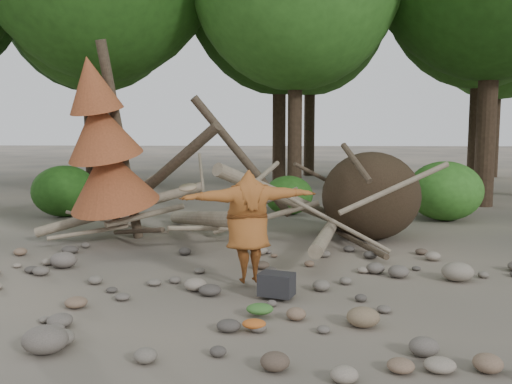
{
  "coord_description": "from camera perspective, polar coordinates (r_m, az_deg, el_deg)",
  "views": [
    {
      "loc": [
        0.57,
        -8.44,
        2.59
      ],
      "look_at": [
        0.14,
        1.5,
        1.4
      ],
      "focal_mm": 40.0,
      "sensor_mm": 36.0,
      "label": 1
    }
  ],
  "objects": [
    {
      "name": "frisbee_thrower",
      "position": [
        9.06,
        -0.81,
        -3.42
      ],
      "size": [
        2.29,
        1.24,
        1.8
      ],
      "color": "brown",
      "rests_on": "ground"
    },
    {
      "name": "boulder_front_right",
      "position": [
        7.6,
        10.67,
        -12.2
      ],
      "size": [
        0.43,
        0.38,
        0.26
      ],
      "primitive_type": "ellipsoid",
      "color": "#7B664D",
      "rests_on": "ground"
    },
    {
      "name": "bush_right",
      "position": [
        16.16,
        18.37,
        0.11
      ],
      "size": [
        2.0,
        2.0,
        1.6
      ],
      "primitive_type": "ellipsoid",
      "color": "#377825",
      "rests_on": "ground"
    },
    {
      "name": "boulder_mid_left",
      "position": [
        10.95,
        -18.69,
        -6.45
      ],
      "size": [
        0.48,
        0.44,
        0.29
      ],
      "primitive_type": "ellipsoid",
      "color": "#675E56",
      "rests_on": "ground"
    },
    {
      "name": "ground",
      "position": [
        8.85,
        -1.36,
        -10.2
      ],
      "size": [
        120.0,
        120.0,
        0.0
      ],
      "primitive_type": "plane",
      "color": "#514C44",
      "rests_on": "ground"
    },
    {
      "name": "cloth_green",
      "position": [
        7.83,
        0.39,
        -11.96
      ],
      "size": [
        0.37,
        0.31,
        0.14
      ],
      "primitive_type": "ellipsoid",
      "color": "#356628",
      "rests_on": "ground"
    },
    {
      "name": "dead_conifer",
      "position": [
        12.38,
        -14.89,
        4.38
      ],
      "size": [
        2.06,
        2.16,
        4.35
      ],
      "color": "#4C3F30",
      "rests_on": "ground"
    },
    {
      "name": "boulder_mid_right",
      "position": [
        10.09,
        19.53,
        -7.52
      ],
      "size": [
        0.52,
        0.47,
        0.31
      ],
      "primitive_type": "ellipsoid",
      "color": "gray",
      "rests_on": "ground"
    },
    {
      "name": "bush_left",
      "position": [
        16.88,
        -18.61,
        0.1
      ],
      "size": [
        1.8,
        1.8,
        1.44
      ],
      "primitive_type": "ellipsoid",
      "color": "#215015",
      "rests_on": "ground"
    },
    {
      "name": "boulder_front_left",
      "position": [
        7.09,
        -20.33,
        -13.67
      ],
      "size": [
        0.52,
        0.47,
        0.31
      ],
      "primitive_type": "ellipsoid",
      "color": "#615950",
      "rests_on": "ground"
    },
    {
      "name": "backpack",
      "position": [
        8.58,
        2.07,
        -9.59
      ],
      "size": [
        0.58,
        0.48,
        0.34
      ],
      "primitive_type": "cube",
      "rotation": [
        0.0,
        0.0,
        -0.33
      ],
      "color": "black",
      "rests_on": "ground"
    },
    {
      "name": "cloth_orange",
      "position": [
        7.33,
        -0.2,
        -13.41
      ],
      "size": [
        0.3,
        0.25,
        0.11
      ],
      "primitive_type": "ellipsoid",
      "color": "#B0541E",
      "rests_on": "ground"
    },
    {
      "name": "deadfall_pile",
      "position": [
        12.86,
        8.93,
        -0.58
      ],
      "size": [
        8.55,
        5.24,
        3.3
      ],
      "color": "#332619",
      "rests_on": "ground"
    },
    {
      "name": "bush_mid",
      "position": [
        16.37,
        3.27,
        -0.32
      ],
      "size": [
        1.4,
        1.4,
        1.12
      ],
      "primitive_type": "ellipsoid",
      "color": "#2C651D",
      "rests_on": "ground"
    }
  ]
}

